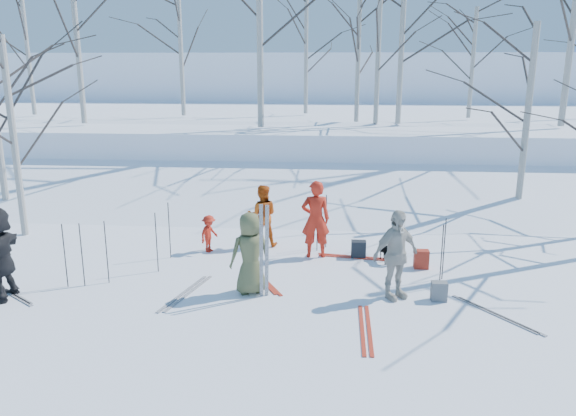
# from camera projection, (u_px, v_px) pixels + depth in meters

# --- Properties ---
(ground) EXTENTS (120.00, 120.00, 0.00)m
(ground) POSITION_uv_depth(u_px,v_px,m) (282.00, 288.00, 11.45)
(ground) COLOR white
(ground) RESTS_ON ground
(snow_ramp) EXTENTS (70.00, 9.49, 4.12)m
(snow_ramp) POSITION_uv_depth(u_px,v_px,m) (302.00, 200.00, 18.16)
(snow_ramp) COLOR white
(snow_ramp) RESTS_ON ground
(snow_plateau) EXTENTS (70.00, 18.00, 2.20)m
(snow_plateau) POSITION_uv_depth(u_px,v_px,m) (314.00, 135.00, 27.59)
(snow_plateau) COLOR white
(snow_plateau) RESTS_ON ground
(far_hill) EXTENTS (90.00, 30.00, 6.00)m
(far_hill) POSITION_uv_depth(u_px,v_px,m) (323.00, 92.00, 47.59)
(far_hill) COLOR white
(far_hill) RESTS_ON ground
(skier_olive_center) EXTENTS (0.95, 0.80, 1.65)m
(skier_olive_center) POSITION_uv_depth(u_px,v_px,m) (250.00, 253.00, 11.03)
(skier_olive_center) COLOR #4D5231
(skier_olive_center) RESTS_ON ground
(skier_red_north) EXTENTS (0.71, 0.51, 1.84)m
(skier_red_north) POSITION_uv_depth(u_px,v_px,m) (316.00, 219.00, 13.08)
(skier_red_north) COLOR #B41F10
(skier_red_north) RESTS_ON ground
(skier_redor_behind) EXTENTS (0.79, 0.63, 1.55)m
(skier_redor_behind) POSITION_uv_depth(u_px,v_px,m) (262.00, 216.00, 13.92)
(skier_redor_behind) COLOR #B5450D
(skier_redor_behind) RESTS_ON ground
(skier_red_seated) EXTENTS (0.55, 0.67, 0.91)m
(skier_red_seated) POSITION_uv_depth(u_px,v_px,m) (209.00, 234.00, 13.54)
(skier_red_seated) COLOR #B41F10
(skier_red_seated) RESTS_ON ground
(skier_cream_east) EXTENTS (1.10, 0.93, 1.77)m
(skier_cream_east) POSITION_uv_depth(u_px,v_px,m) (396.00, 255.00, 10.76)
(skier_cream_east) COLOR beige
(skier_cream_east) RESTS_ON ground
(dog) EXTENTS (0.50, 0.71, 0.55)m
(dog) POSITION_uv_depth(u_px,v_px,m) (387.00, 250.00, 12.89)
(dog) COLOR black
(dog) RESTS_ON ground
(upright_ski_left) EXTENTS (0.10, 0.17, 1.90)m
(upright_ski_left) POSITION_uv_depth(u_px,v_px,m) (261.00, 251.00, 10.77)
(upright_ski_left) COLOR silver
(upright_ski_left) RESTS_ON ground
(upright_ski_right) EXTENTS (0.13, 0.23, 1.89)m
(upright_ski_right) POSITION_uv_depth(u_px,v_px,m) (267.00, 252.00, 10.75)
(upright_ski_right) COLOR silver
(upright_ski_right) RESTS_ON ground
(ski_pair_a) EXTENTS (2.01, 2.09, 0.02)m
(ski_pair_a) POSITION_uv_depth(u_px,v_px,m) (496.00, 314.00, 10.23)
(ski_pair_a) COLOR silver
(ski_pair_a) RESTS_ON ground
(ski_pair_b) EXTENTS (0.23, 1.90, 0.02)m
(ski_pair_b) POSITION_uv_depth(u_px,v_px,m) (366.00, 329.00, 9.66)
(ski_pair_b) COLOR #A82818
(ski_pair_b) RESTS_ON ground
(ski_pair_c) EXTENTS (1.12, 2.00, 0.02)m
(ski_pair_c) POSITION_uv_depth(u_px,v_px,m) (186.00, 293.00, 11.17)
(ski_pair_c) COLOR silver
(ski_pair_c) RESTS_ON ground
(ski_pair_d) EXTENTS (1.99, 2.09, 0.02)m
(ski_pair_d) POSITION_uv_depth(u_px,v_px,m) (9.00, 292.00, 11.22)
(ski_pair_d) COLOR silver
(ski_pair_d) RESTS_ON ground
(ski_pair_e) EXTENTS (0.75, 1.96, 0.02)m
(ski_pair_e) POSITION_uv_depth(u_px,v_px,m) (358.00, 257.00, 13.21)
(ski_pair_e) COLOR #A82818
(ski_pair_e) RESTS_ON ground
(ski_pair_f) EXTENTS (1.76, 2.06, 0.02)m
(ski_pair_f) POSITION_uv_depth(u_px,v_px,m) (262.00, 279.00, 11.91)
(ski_pair_f) COLOR #A82818
(ski_pair_f) RESTS_ON ground
(ski_pole_a) EXTENTS (0.02, 0.02, 1.34)m
(ski_pole_a) POSITION_uv_depth(u_px,v_px,m) (82.00, 255.00, 11.40)
(ski_pole_a) COLOR black
(ski_pole_a) RESTS_ON ground
(ski_pole_b) EXTENTS (0.02, 0.02, 1.34)m
(ski_pole_b) POSITION_uv_depth(u_px,v_px,m) (65.00, 256.00, 11.34)
(ski_pole_b) COLOR black
(ski_pole_b) RESTS_ON ground
(ski_pole_c) EXTENTS (0.02, 0.02, 1.34)m
(ski_pole_c) POSITION_uv_depth(u_px,v_px,m) (157.00, 242.00, 12.18)
(ski_pole_c) COLOR black
(ski_pole_c) RESTS_ON ground
(ski_pole_d) EXTENTS (0.02, 0.02, 1.34)m
(ski_pole_d) POSITION_uv_depth(u_px,v_px,m) (326.00, 221.00, 13.80)
(ski_pole_d) COLOR black
(ski_pole_d) RESTS_ON ground
(ski_pole_e) EXTENTS (0.02, 0.02, 1.34)m
(ski_pole_e) POSITION_uv_depth(u_px,v_px,m) (169.00, 230.00, 13.06)
(ski_pole_e) COLOR black
(ski_pole_e) RESTS_ON ground
(ski_pole_f) EXTENTS (0.02, 0.02, 1.34)m
(ski_pole_f) POSITION_uv_depth(u_px,v_px,m) (441.00, 256.00, 11.31)
(ski_pole_f) COLOR black
(ski_pole_f) RESTS_ON ground
(ski_pole_g) EXTENTS (0.02, 0.02, 1.34)m
(ski_pole_g) POSITION_uv_depth(u_px,v_px,m) (107.00, 252.00, 11.56)
(ski_pole_g) COLOR black
(ski_pole_g) RESTS_ON ground
(ski_pole_h) EXTENTS (0.02, 0.02, 1.34)m
(ski_pole_h) POSITION_uv_depth(u_px,v_px,m) (444.00, 249.00, 11.75)
(ski_pole_h) COLOR black
(ski_pole_h) RESTS_ON ground
(ski_pole_i) EXTENTS (0.02, 0.02, 1.34)m
(ski_pole_i) POSITION_uv_depth(u_px,v_px,m) (317.00, 224.00, 13.55)
(ski_pole_i) COLOR black
(ski_pole_i) RESTS_ON ground
(backpack_red) EXTENTS (0.32, 0.22, 0.42)m
(backpack_red) POSITION_uv_depth(u_px,v_px,m) (421.00, 259.00, 12.50)
(backpack_red) COLOR maroon
(backpack_red) RESTS_ON ground
(backpack_grey) EXTENTS (0.30, 0.20, 0.38)m
(backpack_grey) POSITION_uv_depth(u_px,v_px,m) (439.00, 291.00, 10.80)
(backpack_grey) COLOR #575A5F
(backpack_grey) RESTS_ON ground
(backpack_dark) EXTENTS (0.34, 0.24, 0.40)m
(backpack_dark) POSITION_uv_depth(u_px,v_px,m) (358.00, 249.00, 13.20)
(backpack_dark) COLOR black
(backpack_dark) RESTS_ON ground
(birch_plateau_a) EXTENTS (4.46, 4.46, 5.52)m
(birch_plateau_a) POSITION_uv_depth(u_px,v_px,m) (378.00, 48.00, 20.79)
(birch_plateau_a) COLOR silver
(birch_plateau_a) RESTS_ON snow_plateau
(birch_plateau_b) EXTENTS (5.08, 5.08, 6.39)m
(birch_plateau_b) POSITION_uv_depth(u_px,v_px,m) (402.00, 36.00, 20.51)
(birch_plateau_b) COLOR silver
(birch_plateau_b) RESTS_ON snow_plateau
(birch_plateau_c) EXTENTS (6.48, 6.48, 8.40)m
(birch_plateau_c) POSITION_uv_depth(u_px,v_px,m) (576.00, 5.00, 19.51)
(birch_plateau_c) COLOR silver
(birch_plateau_c) RESTS_ON snow_plateau
(birch_plateau_d) EXTENTS (6.13, 6.13, 7.90)m
(birch_plateau_d) POSITION_uv_depth(u_px,v_px,m) (260.00, 11.00, 19.23)
(birch_plateau_d) COLOR silver
(birch_plateau_d) RESTS_ON snow_plateau
(birch_plateau_e) EXTENTS (4.31, 4.31, 5.31)m
(birch_plateau_e) POSITION_uv_depth(u_px,v_px,m) (28.00, 53.00, 24.38)
(birch_plateau_e) COLOR silver
(birch_plateau_e) RESTS_ON snow_plateau
(birch_plateau_f) EXTENTS (4.11, 4.11, 5.01)m
(birch_plateau_f) POSITION_uv_depth(u_px,v_px,m) (306.00, 56.00, 25.00)
(birch_plateau_f) COLOR silver
(birch_plateau_f) RESTS_ON snow_plateau
(birch_plateau_g) EXTENTS (4.41, 4.41, 5.44)m
(birch_plateau_g) POSITION_uv_depth(u_px,v_px,m) (181.00, 51.00, 23.93)
(birch_plateau_g) COLOR silver
(birch_plateau_g) RESTS_ON snow_plateau
(birch_plateau_i) EXTENTS (4.04, 4.04, 4.91)m
(birch_plateau_i) POSITION_uv_depth(u_px,v_px,m) (358.00, 57.00, 21.42)
(birch_plateau_i) COLOR silver
(birch_plateau_i) RESTS_ON snow_plateau
(birch_plateau_j) EXTENTS (5.29, 5.29, 6.70)m
(birch_plateau_j) POSITION_uv_depth(u_px,v_px,m) (76.00, 32.00, 20.66)
(birch_plateau_j) COLOR silver
(birch_plateau_j) RESTS_ON snow_plateau
(birch_plateau_k) EXTENTS (3.70, 3.70, 4.42)m
(birch_plateau_k) POSITION_uv_depth(u_px,v_px,m) (473.00, 63.00, 23.02)
(birch_plateau_k) COLOR silver
(birch_plateau_k) RESTS_ON snow_plateau
(birch_edge_a) EXTENTS (4.19, 4.19, 5.12)m
(birch_edge_a) POSITION_uv_depth(u_px,v_px,m) (14.00, 139.00, 14.34)
(birch_edge_a) COLOR silver
(birch_edge_a) RESTS_ON ground
(birch_edge_e) EXTENTS (4.49, 4.49, 5.56)m
(birch_edge_e) POSITION_uv_depth(u_px,v_px,m) (527.00, 123.00, 16.03)
(birch_edge_e) COLOR silver
(birch_edge_e) RESTS_ON ground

